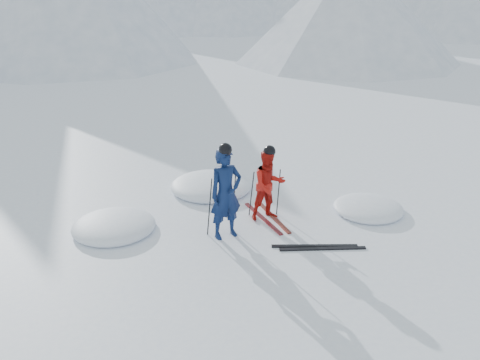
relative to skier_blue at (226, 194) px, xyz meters
name	(u,v)px	position (x,y,z in m)	size (l,w,h in m)	color
ground	(325,226)	(2.14, -0.27, -0.94)	(160.00, 160.00, 0.00)	white
skier_blue	(226,194)	(0.00, 0.00, 0.00)	(0.69, 0.45, 1.89)	#0B1A43
skier_red	(269,185)	(1.12, 0.49, -0.16)	(0.76, 0.60, 1.57)	#B5150E
pole_blue_left	(210,207)	(-0.30, 0.15, -0.31)	(0.02, 0.02, 1.26)	black
pole_blue_right	(234,202)	(0.25, 0.25, -0.31)	(0.02, 0.02, 1.26)	black
pole_red_left	(252,194)	(0.82, 0.74, -0.42)	(0.02, 0.02, 1.05)	black
pole_red_right	(278,192)	(1.42, 0.64, -0.42)	(0.02, 0.02, 1.05)	black
ski_worn_left	(263,218)	(1.00, 0.49, -0.93)	(0.09, 1.70, 0.03)	black
ski_worn_right	(273,217)	(1.24, 0.49, -0.93)	(0.09, 1.70, 0.03)	black
ski_loose_a	(315,246)	(1.51, -1.00, -0.93)	(0.09, 1.70, 0.03)	black
ski_loose_b	(323,249)	(1.61, -1.15, -0.93)	(0.09, 1.70, 0.03)	black
snow_lumps	(219,205)	(0.29, 1.50, -0.94)	(7.21, 4.19, 0.44)	white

